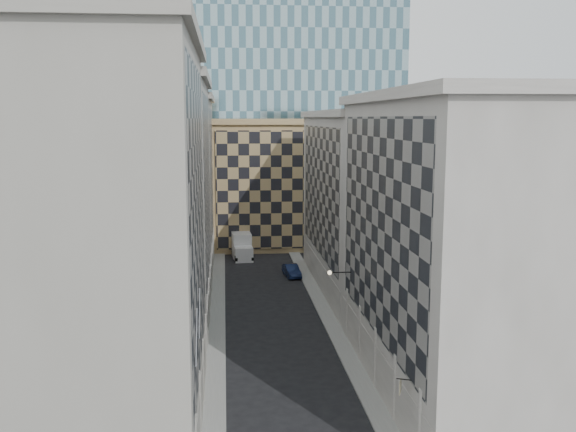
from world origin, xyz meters
TOP-DOWN VIEW (x-y plane):
  - sidewalk_west at (-5.25, 30.00)m, footprint 1.50×100.00m
  - sidewalk_east at (5.25, 30.00)m, footprint 1.50×100.00m
  - bldg_left_a at (-10.88, 11.00)m, footprint 10.80×22.80m
  - bldg_left_b at (-10.88, 33.00)m, footprint 10.80×22.80m
  - bldg_left_c at (-10.88, 55.00)m, footprint 10.80×22.80m
  - bldg_right_a at (10.88, 15.00)m, footprint 10.80×26.80m
  - bldg_right_b at (10.89, 42.00)m, footprint 10.80×28.80m
  - tan_block at (2.00, 67.90)m, footprint 16.80×14.80m
  - church_tower at (0.00, 82.00)m, footprint 7.20×7.20m
  - flagpoles_left at (-5.90, 6.00)m, footprint 0.10×6.33m
  - bracket_lamp at (4.38, 24.00)m, footprint 1.98×0.36m
  - box_truck at (-2.15, 58.71)m, footprint 2.91×6.25m
  - dark_car at (3.50, 47.58)m, footprint 2.08×4.57m
  - shop_sign at (5.42, 6.45)m, footprint 0.80×0.71m

SIDE VIEW (x-z plane):
  - sidewalk_west at x=-5.25m, z-range 0.00..0.15m
  - sidewalk_east at x=5.25m, z-range 0.00..0.15m
  - dark_car at x=3.50m, z-range 0.00..1.45m
  - box_truck at x=-2.15m, z-range -0.22..3.12m
  - shop_sign at x=5.42m, z-range 3.42..4.24m
  - bracket_lamp at x=4.38m, z-range 6.02..6.38m
  - flagpoles_left at x=-5.90m, z-range 6.83..9.17m
  - tan_block at x=2.00m, z-range 0.04..18.84m
  - bldg_right_b at x=10.89m, z-range 0.00..19.70m
  - bldg_right_a at x=10.88m, z-range -0.03..20.67m
  - bldg_left_c at x=-10.88m, z-range -0.02..21.68m
  - bldg_left_b at x=-10.88m, z-range -0.03..22.67m
  - bldg_left_a at x=-10.88m, z-range -0.03..23.67m
  - church_tower at x=0.00m, z-range 1.20..52.70m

